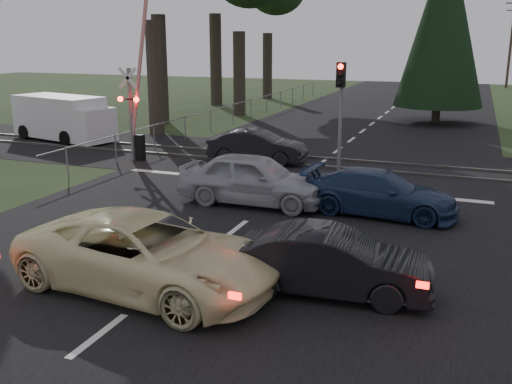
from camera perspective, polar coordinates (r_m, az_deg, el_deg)
The scene contains 17 objects.
ground at distance 12.68m, azimuth -7.45°, elevation -7.87°, with size 120.00×120.00×0.00m, color #2B3A1A.
road at distance 21.57m, azimuth 5.18°, elevation 1.84°, with size 14.00×100.00×0.01m, color black.
rail_corridor at distance 23.46m, azimuth 6.52°, elevation 2.88°, with size 120.00×8.00×0.01m, color black.
stop_line at distance 19.89m, azimuth 3.75°, elevation 0.76°, with size 13.00×0.35×0.00m, color silver.
rail_near at distance 22.69m, azimuth 6.01°, elevation 2.60°, with size 120.00×0.12×0.10m, color #59544C.
rail_far at distance 24.21m, azimuth 7.00°, elevation 3.35°, with size 120.00×0.12×0.10m, color #59544C.
crossing_signal at distance 24.00m, azimuth -11.96°, elevation 7.90°, with size 1.62×0.38×6.96m.
traffic_signal_center at distance 21.52m, azimuth 8.45°, elevation 9.28°, with size 0.32×0.48×4.10m.
utility_pole_far at distance 65.29m, azimuth 24.15°, elevation 13.62°, with size 1.80×0.26×9.00m.
conifer_tree at distance 36.31m, azimuth 18.25°, elevation 16.03°, with size 5.20×5.20×11.00m.
fence_left at distance 35.73m, azimuth -1.41°, elevation 7.14°, with size 0.10×36.00×1.20m, color slate, non-canonical shape.
cream_coupe at distance 11.67m, azimuth -10.84°, elevation -6.07°, with size 2.52×5.45×1.52m, color beige.
dark_hatchback at distance 11.40m, azimuth 7.51°, elevation -7.02°, with size 1.38×3.95×1.30m, color black.
silver_car at distance 17.38m, azimuth -0.23°, elevation 1.31°, with size 1.85×4.60×1.57m, color #A4A6AC.
blue_sedan at distance 16.72m, azimuth 12.30°, elevation -0.10°, with size 1.79×4.41×1.28m, color #192B4D.
dark_car_far at distance 23.37m, azimuth 0.14°, elevation 4.56°, with size 1.39×3.99×1.31m, color black.
white_van at distance 30.09m, azimuth -18.54°, elevation 7.01°, with size 5.89×3.21×2.18m.
Camera 1 is at (5.66, -10.23, 4.91)m, focal length 40.00 mm.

